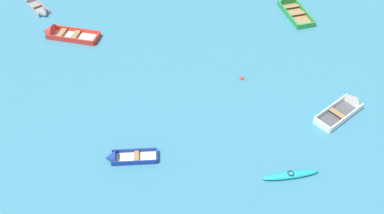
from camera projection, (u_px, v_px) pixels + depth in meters
rowboat_deep_blue_midfield_left at (121, 158)px, 25.97m from camera, size 3.08×1.78×0.85m
rowboat_red_near_camera at (58, 33)px, 34.77m from camera, size 4.47×1.53×1.26m
rowboat_white_center at (348, 106)px, 28.95m from camera, size 3.15×3.81×1.16m
rowboat_grey_foreground_center at (41, 11)px, 37.08m from camera, size 2.88×2.42×0.84m
rowboat_green_far_back at (289, 5)px, 37.64m from camera, size 3.50×4.51×1.42m
kayak_turquoise_back_row_center at (291, 175)px, 25.10m from camera, size 3.12×1.80×0.30m
mooring_buoy_near_foreground at (242, 79)px, 31.20m from camera, size 0.33×0.33×0.33m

